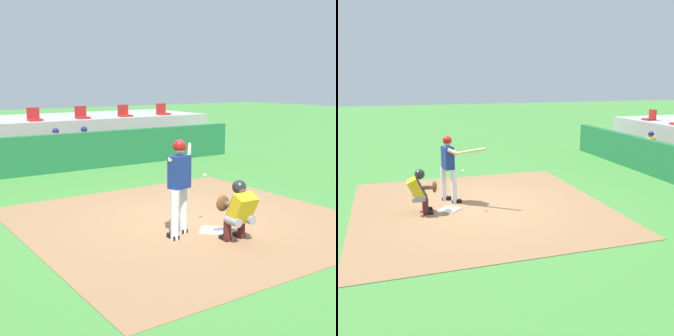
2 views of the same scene
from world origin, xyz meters
The scene contains 7 objects.
ground_plane centered at (0.00, 0.00, 0.00)m, with size 80.00×80.00×0.00m, color #428438.
dirt_infield centered at (0.00, 0.00, 0.01)m, with size 6.40×6.40×0.01m, color #936B47.
home_plate centered at (0.00, -0.80, 0.02)m, with size 0.44×0.44×0.02m, color white.
batter_at_plate centered at (-0.68, -0.68, 1.04)m, with size 1.12×1.03×1.80m.
catcher_crouched centered at (0.00, -1.51, 0.61)m, with size 0.50×1.42×1.13m.
dugout_player_0 centered at (-2.99, 7.34, 0.67)m, with size 0.49×0.70×1.30m.
stadium_seat_0 centered at (-5.57, 9.38, 1.53)m, with size 0.46×0.46×0.48m.
Camera 2 is at (9.34, -2.24, 3.29)m, focal length 41.28 mm.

